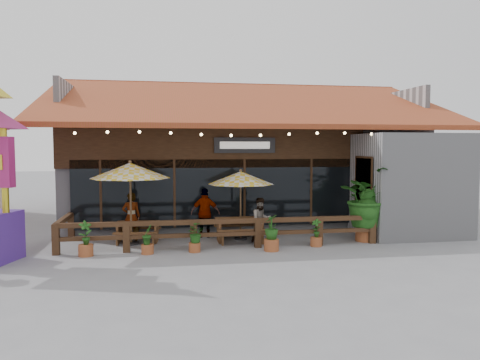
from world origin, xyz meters
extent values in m
plane|color=gray|center=(0.00, 0.00, 0.00)|extent=(100.00, 100.00, 0.00)
cube|color=#ADADB3|center=(0.00, 7.00, 2.00)|extent=(14.00, 10.00, 4.00)
cube|color=#3D2513|center=(-1.50, 1.92, 3.20)|extent=(11.00, 0.16, 1.60)
cube|color=black|center=(-1.50, 1.90, 1.50)|extent=(10.00, 0.12, 2.40)
cube|color=#EDB56A|center=(-1.50, 2.10, 1.50)|extent=(9.80, 0.05, 2.20)
cube|color=#ADADB3|center=(5.25, 0.65, 1.80)|extent=(3.50, 2.70, 3.60)
cube|color=red|center=(3.44, 0.50, 2.00)|extent=(0.06, 1.20, 1.50)
cube|color=#3D2513|center=(3.43, 0.50, 2.00)|extent=(0.04, 1.34, 1.64)
cube|color=#9C3923|center=(0.00, 3.50, 4.90)|extent=(15.50, 7.05, 2.37)
cube|color=#9C3923|center=(0.00, 10.50, 4.90)|extent=(15.50, 7.05, 2.37)
cube|color=#9C3923|center=(0.00, 7.00, 6.02)|extent=(15.50, 0.30, 0.12)
cube|color=#ADADB3|center=(-7.00, 7.00, 4.70)|extent=(0.20, 9.00, 1.80)
cube|color=#ADADB3|center=(7.00, 7.00, 4.70)|extent=(0.20, 9.00, 1.80)
cube|color=black|center=(-0.50, 1.80, 3.20)|extent=(2.20, 0.10, 0.55)
cube|color=silver|center=(-0.50, 1.74, 3.20)|extent=(1.80, 0.02, 0.25)
cube|color=#3D2513|center=(-5.50, 1.86, 1.50)|extent=(0.08, 0.08, 2.40)
cube|color=#3D2513|center=(-3.00, 1.86, 1.50)|extent=(0.08, 0.08, 2.40)
cube|color=#3D2513|center=(-0.50, 1.86, 1.50)|extent=(0.08, 0.08, 2.40)
cube|color=#3D2513|center=(2.00, 1.86, 1.50)|extent=(0.08, 0.08, 2.40)
sphere|color=#FFD88C|center=(-6.00, 0.08, 3.55)|extent=(0.09, 0.09, 0.09)
sphere|color=#FFD88C|center=(-5.05, 0.08, 3.59)|extent=(0.09, 0.09, 0.09)
sphere|color=#FFD88C|center=(-4.10, 0.08, 3.60)|extent=(0.09, 0.09, 0.09)
sphere|color=#FFD88C|center=(-3.15, 0.08, 3.57)|extent=(0.09, 0.09, 0.09)
sphere|color=#FFD88C|center=(-2.20, 0.08, 3.53)|extent=(0.09, 0.09, 0.09)
sphere|color=#FFD88C|center=(-1.25, 0.08, 3.50)|extent=(0.09, 0.09, 0.09)
sphere|color=#FFD88C|center=(-0.30, 0.08, 3.51)|extent=(0.09, 0.09, 0.09)
sphere|color=#FFD88C|center=(0.65, 0.08, 3.55)|extent=(0.09, 0.09, 0.09)
sphere|color=#FFD88C|center=(1.60, 0.08, 3.59)|extent=(0.09, 0.09, 0.09)
sphere|color=#FFD88C|center=(2.55, 0.08, 3.60)|extent=(0.09, 0.09, 0.09)
sphere|color=#FFD88C|center=(3.50, 0.08, 3.57)|extent=(0.09, 0.09, 0.09)
cube|color=#482C19|center=(-6.50, -0.50, 0.45)|extent=(0.20, 0.20, 0.90)
cube|color=#482C19|center=(-4.50, -0.50, 0.45)|extent=(0.20, 0.20, 0.90)
cube|color=#482C19|center=(-2.50, -0.50, 0.45)|extent=(0.20, 0.20, 0.90)
cube|color=#482C19|center=(-0.50, -0.50, 0.45)|extent=(0.20, 0.20, 0.90)
cube|color=#482C19|center=(1.50, -0.50, 0.45)|extent=(0.20, 0.20, 0.90)
cube|color=#482C19|center=(3.30, -0.50, 0.45)|extent=(0.20, 0.20, 0.90)
cube|color=#482C19|center=(-1.60, -0.50, 0.85)|extent=(9.80, 0.16, 0.14)
cube|color=#482C19|center=(-1.60, -0.50, 0.45)|extent=(9.80, 0.12, 0.12)
cube|color=#482C19|center=(-6.50, 0.75, 0.85)|extent=(0.16, 2.50, 0.14)
cube|color=#482C19|center=(-6.50, 1.90, 0.45)|extent=(0.20, 0.20, 0.90)
cylinder|color=brown|center=(-4.43, 0.66, 1.27)|extent=(0.07, 0.07, 2.55)
cone|color=yellow|center=(-4.43, 0.66, 2.38)|extent=(2.57, 2.57, 0.50)
sphere|color=brown|center=(-4.43, 0.66, 2.66)|extent=(0.11, 0.11, 0.11)
cylinder|color=black|center=(-4.43, 0.66, 0.03)|extent=(0.49, 0.49, 0.07)
cylinder|color=brown|center=(-0.81, 0.86, 1.12)|extent=(0.06, 0.06, 2.25)
cone|color=yellow|center=(-0.81, 0.86, 2.10)|extent=(2.69, 2.69, 0.44)
sphere|color=brown|center=(-0.81, 0.86, 2.34)|extent=(0.10, 0.10, 0.10)
cylinder|color=black|center=(-0.81, 0.86, 0.03)|extent=(0.43, 0.43, 0.06)
cube|color=brown|center=(-4.24, 0.96, 0.65)|extent=(1.47, 0.81, 0.05)
cube|color=brown|center=(-4.85, 1.04, 0.32)|extent=(0.14, 0.62, 0.65)
cube|color=brown|center=(-3.63, 0.89, 0.32)|extent=(0.14, 0.62, 0.65)
cube|color=brown|center=(-4.29, 0.49, 0.39)|extent=(1.42, 0.41, 0.04)
cube|color=brown|center=(-4.18, 1.44, 0.39)|extent=(1.42, 0.41, 0.04)
cube|color=brown|center=(-0.89, 0.57, 0.74)|extent=(1.61, 0.77, 0.06)
cube|color=brown|center=(-1.59, 0.58, 0.37)|extent=(0.09, 0.70, 0.74)
cube|color=brown|center=(-0.19, 0.56, 0.37)|extent=(0.09, 0.70, 0.74)
cube|color=brown|center=(-0.90, 0.02, 0.44)|extent=(1.61, 0.30, 0.05)
cube|color=brown|center=(-0.88, 1.12, 0.44)|extent=(1.61, 0.30, 0.05)
cylinder|color=gold|center=(-7.58, -0.97, 2.50)|extent=(0.18, 0.18, 2.27)
cylinder|color=#964C28|center=(3.25, -0.12, 0.24)|extent=(0.67, 0.67, 0.49)
imported|color=#235A19|center=(3.25, -0.12, 1.49)|extent=(2.29, 2.17, 2.00)
sphere|color=#235A19|center=(3.42, -0.23, 1.11)|extent=(0.67, 0.67, 0.67)
sphere|color=#235A19|center=(3.12, 0.03, 1.33)|extent=(0.58, 0.58, 0.58)
imported|color=#3D2513|center=(-4.46, 1.26, 0.81)|extent=(0.62, 0.44, 1.63)
imported|color=#3D2513|center=(-0.22, 0.30, 0.73)|extent=(0.79, 0.66, 1.47)
imported|color=#3D2513|center=(-1.96, 1.40, 0.86)|extent=(1.07, 0.64, 1.71)
cylinder|color=#964C28|center=(-5.62, -0.82, 0.17)|extent=(0.42, 0.42, 0.34)
imported|color=#235A19|center=(-5.62, -0.82, 0.68)|extent=(0.43, 0.38, 0.69)
cylinder|color=#964C28|center=(-3.88, -0.84, 0.14)|extent=(0.36, 0.36, 0.29)
imported|color=#235A19|center=(-3.88, -0.84, 0.58)|extent=(0.40, 0.42, 0.59)
cylinder|color=#964C28|center=(-2.50, -0.82, 0.14)|extent=(0.35, 0.35, 0.28)
imported|color=#235A19|center=(-2.50, -0.82, 0.57)|extent=(0.68, 0.69, 0.58)
cylinder|color=#964C28|center=(-0.20, -1.05, 0.18)|extent=(0.45, 0.45, 0.36)
imported|color=#235A19|center=(-0.20, -1.05, 0.73)|extent=(0.58, 0.58, 0.74)
cylinder|color=#964C28|center=(1.35, -0.65, 0.15)|extent=(0.36, 0.36, 0.29)
imported|color=#235A19|center=(1.35, -0.65, 0.59)|extent=(0.38, 0.36, 0.60)
camera|label=1|loc=(-3.49, -14.63, 3.12)|focal=35.00mm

